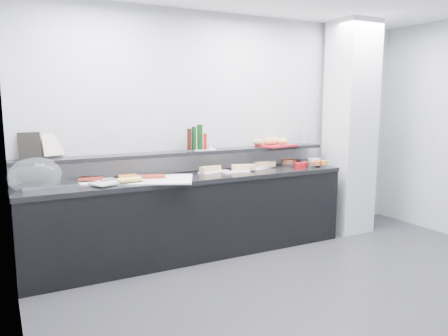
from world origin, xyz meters
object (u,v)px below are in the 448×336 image
framed_print (29,146)px  bread_tray (277,145)px  condiment_tray (204,149)px  sandwich_plate_mid (236,172)px  carafe (305,133)px  cloche_base (49,185)px

framed_print → bread_tray: 2.79m
framed_print → condiment_tray: framed_print is taller
sandwich_plate_mid → carafe: (1.12, 0.21, 0.39)m
bread_tray → carafe: bearing=-9.2°
condiment_tray → bread_tray: size_ratio=0.57×
framed_print → carafe: (3.23, -0.09, 0.02)m
bread_tray → carafe: carafe is taller
condiment_tray → cloche_base: bearing=-158.6°
framed_print → cloche_base: bearing=-57.7°
cloche_base → bread_tray: bearing=1.0°
sandwich_plate_mid → condiment_tray: 0.45m
condiment_tray → carafe: bearing=14.2°
framed_print → carafe: size_ratio=0.87×
cloche_base → sandwich_plate_mid: size_ratio=1.63×
condiment_tray → carafe: (1.41, -0.04, 0.14)m
cloche_base → carafe: size_ratio=1.63×
sandwich_plate_mid → bread_tray: 0.75m
condiment_tray → bread_tray: bread_tray is taller
condiment_tray → framed_print: bearing=-165.9°
carafe → bread_tray: bearing=-177.9°
cloche_base → condiment_tray: (1.68, 0.17, 0.24)m
sandwich_plate_mid → framed_print: size_ratio=1.16×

